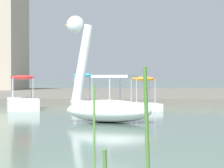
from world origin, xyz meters
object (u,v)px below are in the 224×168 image
(pedal_boat_cyan, at_px, (83,99))
(pedal_boat_red, at_px, (23,100))
(swan_boat, at_px, (104,101))
(pedal_boat_orange, at_px, (143,100))

(pedal_boat_cyan, height_order, pedal_boat_red, pedal_boat_cyan)
(swan_boat, bearing_deg, pedal_boat_red, 125.60)
(pedal_boat_orange, xyz_separation_m, pedal_boat_cyan, (-2.63, 0.10, 0.04))
(swan_boat, distance_m, pedal_boat_cyan, 5.97)
(pedal_boat_red, bearing_deg, swan_boat, -54.40)
(pedal_boat_orange, relative_size, pedal_boat_red, 0.80)
(swan_boat, relative_size, pedal_boat_cyan, 1.53)
(pedal_boat_cyan, bearing_deg, pedal_boat_orange, -2.14)
(pedal_boat_cyan, xyz_separation_m, pedal_boat_red, (-2.63, -0.25, -0.04))
(swan_boat, bearing_deg, pedal_boat_orange, 77.38)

